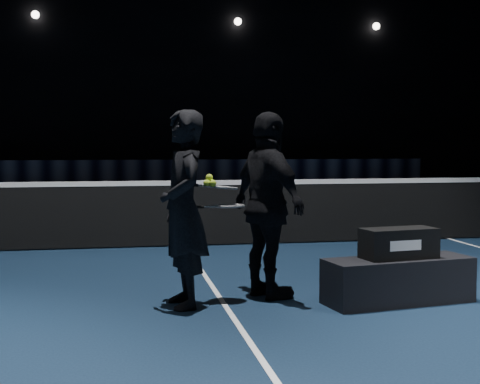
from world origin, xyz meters
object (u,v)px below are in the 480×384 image
object	(u,v)px
player_a	(184,209)
racket_bag	(399,243)
racket_upper	(223,187)
tennis_balls	(210,181)
player_bench	(398,280)
player_b	(268,205)
racket_lower	(230,206)

from	to	relation	value
player_a	racket_bag	bearing A→B (deg)	75.25
racket_upper	tennis_balls	size ratio (longest dim) A/B	5.67
player_bench	player_b	xyz separation A→B (m)	(-1.14, 0.42, 0.68)
player_a	tennis_balls	size ratio (longest dim) A/B	14.81
player_bench	racket_lower	world-z (taller)	racket_lower
player_a	player_b	distance (m)	0.85
player_bench	player_b	distance (m)	1.39
player_bench	racket_upper	xyz separation A→B (m)	(-1.59, 0.35, 0.86)
player_bench	player_b	size ratio (longest dim) A/B	0.78
tennis_balls	racket_bag	bearing A→B (deg)	-9.37
player_a	tennis_balls	bearing A→B (deg)	96.26
racket_lower	player_a	bearing A→B (deg)	-180.00
racket_bag	player_a	bearing A→B (deg)	164.66
racket_lower	racket_upper	world-z (taller)	racket_upper
racket_bag	player_b	xyz separation A→B (m)	(-1.14, 0.42, 0.33)
player_b	racket_upper	distance (m)	0.49
player_a	player_bench	bearing A→B (deg)	75.25
player_a	racket_lower	distance (m)	0.45
player_a	racket_upper	distance (m)	0.44
racket_bag	racket_upper	size ratio (longest dim) A/B	1.02
player_a	racket_lower	world-z (taller)	player_a
racket_bag	player_a	xyz separation A→B (m)	(-1.97, 0.22, 0.33)
player_bench	tennis_balls	size ratio (longest dim) A/B	11.60
racket_bag	racket_lower	distance (m)	1.60
player_bench	racket_lower	bearing A→B (deg)	159.05
tennis_balls	player_a	bearing A→B (deg)	-165.35
racket_upper	player_b	bearing A→B (deg)	-9.08
player_bench	tennis_balls	world-z (taller)	tennis_balls
player_b	racket_upper	size ratio (longest dim) A/B	2.61
racket_bag	racket_upper	distance (m)	1.71
player_bench	racket_bag	size ratio (longest dim) A/B	2.00
player_a	player_b	xyz separation A→B (m)	(0.83, 0.20, 0.00)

